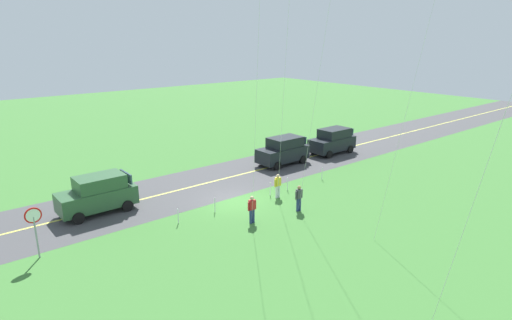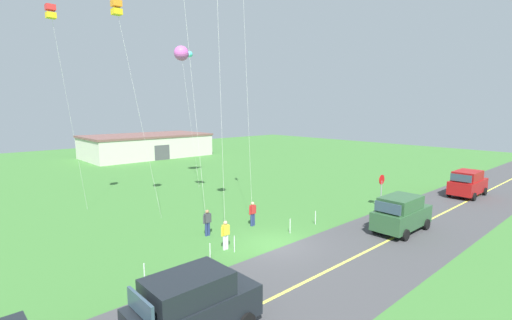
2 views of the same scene
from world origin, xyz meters
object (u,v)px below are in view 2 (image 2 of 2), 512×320
object	(u,v)px
stop_sign	(381,184)
person_child_watcher	(225,234)
car_suv_foreground	(401,213)
kite_pink_drift	(51,12)
person_adult_near	(207,222)
warehouse_distant	(147,146)
person_adult_companion	(253,213)
kite_green_far	(117,9)
car_parked_west_near	(193,305)
kite_orange_near	(182,53)
car_parked_east_far	(468,183)

from	to	relation	value
stop_sign	person_child_watcher	xyz separation A→B (m)	(-13.97, 1.41, -0.94)
car_suv_foreground	kite_pink_drift	distance (m)	25.93
person_adult_near	warehouse_distant	xyz separation A→B (m)	(13.41, 35.89, 0.89)
person_child_watcher	car_suv_foreground	bearing A→B (deg)	-109.42
person_adult_companion	kite_green_far	bearing A→B (deg)	-35.29
car_parked_west_near	stop_sign	xyz separation A→B (m)	(19.39, 3.89, 0.65)
car_suv_foreground	kite_green_far	xyz separation A→B (m)	(-11.56, 13.76, 12.67)
car_suv_foreground	kite_orange_near	world-z (taller)	kite_orange_near
kite_orange_near	kite_green_far	bearing A→B (deg)	-141.23
person_adult_companion	kite_orange_near	size ratio (longest dim) A/B	0.12
kite_pink_drift	car_parked_west_near	bearing A→B (deg)	-92.54
car_suv_foreground	car_parked_east_far	xyz separation A→B (m)	(13.00, 0.36, 0.00)
stop_sign	kite_orange_near	xyz separation A→B (m)	(-6.70, 17.38, 10.95)
car_parked_east_far	stop_sign	world-z (taller)	stop_sign
car_suv_foreground	kite_orange_near	xyz separation A→B (m)	(-2.54, 21.00, 11.59)
person_adult_near	person_child_watcher	distance (m)	2.47
kite_green_far	kite_pink_drift	bearing A→B (deg)	128.22
car_parked_west_near	kite_green_far	distance (m)	19.26
car_suv_foreground	stop_sign	bearing A→B (deg)	41.01
kite_green_far	kite_pink_drift	size ratio (longest dim) A/B	1.00
kite_orange_near	kite_pink_drift	bearing A→B (deg)	-163.32
person_adult_companion	person_adult_near	bearing A→B (deg)	7.73
car_parked_east_far	kite_pink_drift	distance (m)	34.71
car_parked_west_near	kite_green_far	size ratio (longest dim) A/B	0.31
kite_orange_near	warehouse_distant	world-z (taller)	kite_orange_near
warehouse_distant	kite_orange_near	bearing A→B (deg)	-106.56
person_adult_near	kite_green_far	distance (m)	14.59
car_suv_foreground	person_adult_near	world-z (taller)	car_suv_foreground
stop_sign	person_child_watcher	size ratio (longest dim) A/B	1.60
kite_orange_near	warehouse_distant	xyz separation A→B (m)	(6.64, 22.33, -10.99)
warehouse_distant	kite_pink_drift	bearing A→B (deg)	-125.61
warehouse_distant	car_parked_east_far	bearing A→B (deg)	-78.30
car_suv_foreground	person_adult_companion	distance (m)	9.27
warehouse_distant	car_parked_west_near	bearing A→B (deg)	-113.91
kite_orange_near	person_adult_companion	bearing A→B (deg)	-104.18
person_child_watcher	kite_pink_drift	world-z (taller)	kite_pink_drift
kite_green_far	kite_pink_drift	distance (m)	4.67
kite_pink_drift	kite_orange_near	bearing A→B (deg)	16.68
person_adult_companion	kite_pink_drift	bearing A→B (deg)	-35.53
kite_pink_drift	kite_orange_near	size ratio (longest dim) A/B	1.06
person_adult_companion	warehouse_distant	size ratio (longest dim) A/B	0.09
car_suv_foreground	stop_sign	size ratio (longest dim) A/B	1.72
person_child_watcher	kite_orange_near	bearing A→B (deg)	-16.74
kite_pink_drift	kite_orange_near	xyz separation A→B (m)	(11.91, 3.57, -1.04)
person_adult_near	car_suv_foreground	bearing A→B (deg)	66.20
car_suv_foreground	person_child_watcher	xyz separation A→B (m)	(-9.81, 5.03, -0.29)
stop_sign	warehouse_distant	xyz separation A→B (m)	(-0.06, 39.72, -0.05)
person_child_watcher	kite_green_far	xyz separation A→B (m)	(-1.75, 8.73, 12.96)
person_adult_near	kite_orange_near	size ratio (longest dim) A/B	0.12
person_adult_companion	car_parked_east_far	bearing A→B (deg)	176.63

